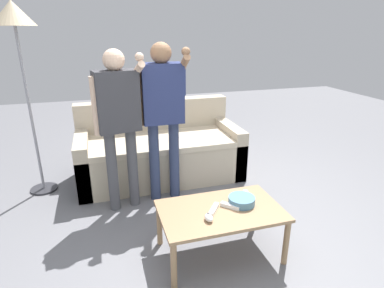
{
  "coord_description": "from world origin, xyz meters",
  "views": [
    {
      "loc": [
        -0.72,
        -2.14,
        1.67
      ],
      "look_at": [
        -0.01,
        0.23,
        0.76
      ],
      "focal_mm": 29.63,
      "sensor_mm": 36.0,
      "label": 1
    }
  ],
  "objects_px": {
    "snack_bowl": "(242,201)",
    "coffee_table": "(221,215)",
    "player_center": "(163,105)",
    "couch": "(159,151)",
    "floor_lamp": "(15,26)",
    "game_remote_nunchuk": "(209,218)",
    "game_remote_wand_spare": "(247,196)",
    "game_remote_wand_near": "(214,209)",
    "game_remote_wand_far": "(230,206)",
    "player_left": "(118,113)"
  },
  "relations": [
    {
      "from": "couch",
      "to": "floor_lamp",
      "type": "height_order",
      "value": "floor_lamp"
    },
    {
      "from": "couch",
      "to": "game_remote_nunchuk",
      "type": "bearing_deg",
      "value": -88.78
    },
    {
      "from": "player_left",
      "to": "player_center",
      "type": "relative_size",
      "value": 0.97
    },
    {
      "from": "player_center",
      "to": "game_remote_wand_near",
      "type": "bearing_deg",
      "value": -80.79
    },
    {
      "from": "game_remote_nunchuk",
      "to": "player_center",
      "type": "bearing_deg",
      "value": 94.36
    },
    {
      "from": "snack_bowl",
      "to": "game_remote_wand_near",
      "type": "height_order",
      "value": "snack_bowl"
    },
    {
      "from": "player_left",
      "to": "player_center",
      "type": "height_order",
      "value": "player_center"
    },
    {
      "from": "snack_bowl",
      "to": "floor_lamp",
      "type": "xyz_separation_m",
      "value": [
        -1.65,
        1.5,
        1.26
      ]
    },
    {
      "from": "floor_lamp",
      "to": "game_remote_wand_spare",
      "type": "xyz_separation_m",
      "value": [
        1.73,
        -1.43,
        -1.28
      ]
    },
    {
      "from": "floor_lamp",
      "to": "player_center",
      "type": "xyz_separation_m",
      "value": [
        1.25,
        -0.54,
        -0.71
      ]
    },
    {
      "from": "coffee_table",
      "to": "player_left",
      "type": "xyz_separation_m",
      "value": [
        -0.64,
        0.92,
        0.6
      ]
    },
    {
      "from": "coffee_table",
      "to": "player_left",
      "type": "distance_m",
      "value": 1.28
    },
    {
      "from": "snack_bowl",
      "to": "player_center",
      "type": "distance_m",
      "value": 1.18
    },
    {
      "from": "floor_lamp",
      "to": "game_remote_wand_near",
      "type": "distance_m",
      "value": 2.44
    },
    {
      "from": "player_left",
      "to": "game_remote_wand_near",
      "type": "distance_m",
      "value": 1.22
    },
    {
      "from": "couch",
      "to": "game_remote_wand_spare",
      "type": "relative_size",
      "value": 11.01
    },
    {
      "from": "floor_lamp",
      "to": "game_remote_wand_far",
      "type": "relative_size",
      "value": 14.29
    },
    {
      "from": "game_remote_wand_near",
      "to": "game_remote_wand_spare",
      "type": "xyz_separation_m",
      "value": [
        0.32,
        0.11,
        -0.0
      ]
    },
    {
      "from": "coffee_table",
      "to": "floor_lamp",
      "type": "relative_size",
      "value": 0.48
    },
    {
      "from": "game_remote_wand_spare",
      "to": "player_left",
      "type": "bearing_deg",
      "value": 137.73
    },
    {
      "from": "snack_bowl",
      "to": "game_remote_wand_spare",
      "type": "bearing_deg",
      "value": 40.28
    },
    {
      "from": "game_remote_wand_near",
      "to": "game_remote_wand_spare",
      "type": "distance_m",
      "value": 0.34
    },
    {
      "from": "player_center",
      "to": "game_remote_wand_spare",
      "type": "relative_size",
      "value": 9.33
    },
    {
      "from": "floor_lamp",
      "to": "couch",
      "type": "bearing_deg",
      "value": 0.68
    },
    {
      "from": "game_remote_nunchuk",
      "to": "game_remote_wand_spare",
      "type": "xyz_separation_m",
      "value": [
        0.4,
        0.21,
        -0.01
      ]
    },
    {
      "from": "game_remote_nunchuk",
      "to": "game_remote_wand_near",
      "type": "xyz_separation_m",
      "value": [
        0.08,
        0.11,
        -0.01
      ]
    },
    {
      "from": "player_left",
      "to": "player_center",
      "type": "xyz_separation_m",
      "value": [
        0.42,
        0.07,
        0.03
      ]
    },
    {
      "from": "game_remote_nunchuk",
      "to": "game_remote_wand_far",
      "type": "distance_m",
      "value": 0.24
    },
    {
      "from": "player_left",
      "to": "game_remote_wand_near",
      "type": "height_order",
      "value": "player_left"
    },
    {
      "from": "game_remote_wand_far",
      "to": "snack_bowl",
      "type": "bearing_deg",
      "value": 13.95
    },
    {
      "from": "player_center",
      "to": "game_remote_wand_spare",
      "type": "xyz_separation_m",
      "value": [
        0.49,
        -0.89,
        -0.57
      ]
    },
    {
      "from": "player_left",
      "to": "game_remote_wand_far",
      "type": "height_order",
      "value": "player_left"
    },
    {
      "from": "game_remote_nunchuk",
      "to": "coffee_table",
      "type": "bearing_deg",
      "value": 39.71
    },
    {
      "from": "coffee_table",
      "to": "game_remote_wand_spare",
      "type": "height_order",
      "value": "game_remote_wand_spare"
    },
    {
      "from": "coffee_table",
      "to": "player_center",
      "type": "height_order",
      "value": "player_center"
    },
    {
      "from": "couch",
      "to": "game_remote_wand_far",
      "type": "xyz_separation_m",
      "value": [
        0.25,
        -1.54,
        0.11
      ]
    },
    {
      "from": "coffee_table",
      "to": "snack_bowl",
      "type": "relative_size",
      "value": 4.48
    },
    {
      "from": "couch",
      "to": "snack_bowl",
      "type": "bearing_deg",
      "value": -76.93
    },
    {
      "from": "floor_lamp",
      "to": "player_center",
      "type": "height_order",
      "value": "floor_lamp"
    },
    {
      "from": "couch",
      "to": "floor_lamp",
      "type": "xyz_separation_m",
      "value": [
        -1.3,
        -0.02,
        1.39
      ]
    },
    {
      "from": "game_remote_wand_spare",
      "to": "game_remote_wand_near",
      "type": "bearing_deg",
      "value": -161.89
    },
    {
      "from": "game_remote_wand_near",
      "to": "snack_bowl",
      "type": "bearing_deg",
      "value": 8.0
    },
    {
      "from": "snack_bowl",
      "to": "game_remote_nunchuk",
      "type": "relative_size",
      "value": 2.32
    },
    {
      "from": "snack_bowl",
      "to": "coffee_table",
      "type": "bearing_deg",
      "value": -171.5
    },
    {
      "from": "game_remote_wand_near",
      "to": "game_remote_wand_far",
      "type": "distance_m",
      "value": 0.13
    },
    {
      "from": "couch",
      "to": "game_remote_wand_spare",
      "type": "height_order",
      "value": "couch"
    },
    {
      "from": "couch",
      "to": "game_remote_nunchuk",
      "type": "relative_size",
      "value": 20.89
    },
    {
      "from": "player_left",
      "to": "game_remote_wand_near",
      "type": "bearing_deg",
      "value": -57.94
    },
    {
      "from": "couch",
      "to": "player_left",
      "type": "height_order",
      "value": "player_left"
    },
    {
      "from": "couch",
      "to": "game_remote_nunchuk",
      "type": "xyz_separation_m",
      "value": [
        0.04,
        -1.65,
        0.12
      ]
    }
  ]
}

